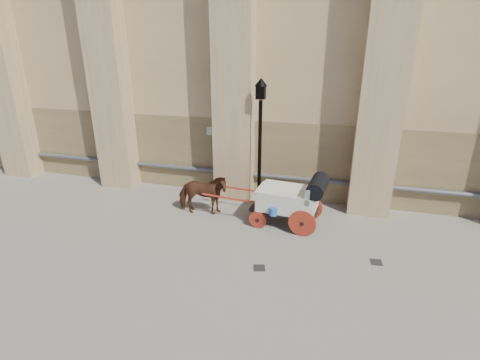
% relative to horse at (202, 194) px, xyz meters
% --- Properties ---
extents(ground, '(90.00, 90.00, 0.00)m').
position_rel_horse_xyz_m(ground, '(1.67, -1.86, -0.76)').
color(ground, gray).
rests_on(ground, ground).
extents(horse, '(1.90, 1.07, 1.52)m').
position_rel_horse_xyz_m(horse, '(0.00, 0.00, 0.00)').
color(horse, '#56311B').
rests_on(horse, ground).
extents(carriage, '(4.21, 1.55, 1.81)m').
position_rel_horse_xyz_m(carriage, '(3.14, -0.00, 0.22)').
color(carriage, black).
rests_on(carriage, ground).
extents(street_lamp, '(0.44, 0.44, 4.67)m').
position_rel_horse_xyz_m(street_lamp, '(1.78, 1.14, 1.74)').
color(street_lamp, black).
rests_on(street_lamp, ground).
extents(drain_grate_near, '(0.39, 0.39, 0.01)m').
position_rel_horse_xyz_m(drain_grate_near, '(2.65, -2.73, -0.75)').
color(drain_grate_near, black).
rests_on(drain_grate_near, ground).
extents(drain_grate_far, '(0.35, 0.35, 0.01)m').
position_rel_horse_xyz_m(drain_grate_far, '(5.79, -1.59, -0.75)').
color(drain_grate_far, black).
rests_on(drain_grate_far, ground).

